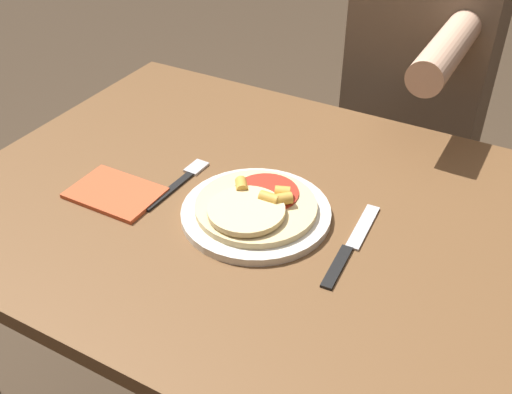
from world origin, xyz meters
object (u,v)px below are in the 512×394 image
Objects in this scene: dining_table at (261,257)px; person_diner at (420,78)px; pizza at (255,206)px; plate at (256,213)px; knife at (351,246)px; fork at (181,181)px.

person_diner is (0.08, 0.67, 0.11)m from dining_table.
plate is at bearing 100.54° from pizza.
knife is (0.17, 0.01, -0.02)m from pizza.
person_diner is at bearing 82.84° from dining_table.
fork is (-0.16, -0.01, 0.13)m from dining_table.
person_diner reaches higher than plate.
plate reaches higher than fork.
pizza is (0.00, -0.00, 0.02)m from plate.
fork is at bearing 171.35° from pizza.
person_diner reaches higher than dining_table.
person_diner is (0.08, 0.70, -0.02)m from plate.
pizza is 0.71m from person_diner.
dining_table is 4.25× the size of plate.
knife is at bearing 1.33° from plate.
knife is (0.17, 0.00, -0.00)m from plate.
knife is at bearing -2.99° from fork.
dining_table is at bearing 103.29° from pizza.
plate is 1.43× the size of fork.
fork reaches higher than dining_table.
knife is 0.18× the size of person_diner.
person_diner is at bearing 83.98° from pizza.
pizza is at bearing -8.65° from fork.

